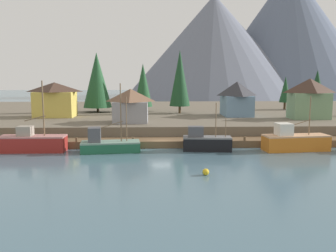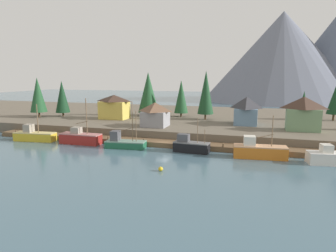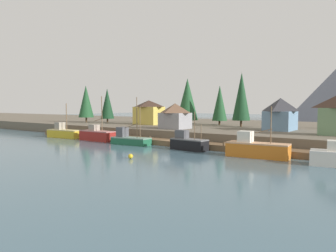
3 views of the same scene
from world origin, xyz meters
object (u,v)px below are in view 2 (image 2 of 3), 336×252
at_px(house_yellow, 114,107).
at_px(conifer_near_right, 206,92).
at_px(conifer_mid_right, 62,97).
at_px(conifer_back_right, 181,97).
at_px(conifer_mid_left, 148,92).
at_px(fishing_boat_green, 124,143).
at_px(fishing_boat_red, 80,138).
at_px(house_grey, 155,114).
at_px(conifer_near_left, 335,100).
at_px(conifer_far_left, 38,95).
at_px(fishing_boat_orange, 259,151).
at_px(house_green, 303,113).
at_px(conifer_centre, 304,102).
at_px(fishing_boat_yellow, 34,136).
at_px(house_blue, 246,110).
at_px(fishing_boat_black, 190,146).
at_px(channel_buoy, 161,169).

distance_m(house_yellow, conifer_near_right, 25.24).
xyz_separation_m(conifer_mid_right, conifer_back_right, (33.20, 9.34, 0.08)).
height_order(conifer_near_right, conifer_mid_right, conifer_near_right).
bearing_deg(conifer_mid_left, fishing_boat_green, -78.51).
bearing_deg(conifer_mid_right, fishing_boat_red, -46.99).
xyz_separation_m(house_grey, conifer_mid_right, (-31.72, 8.88, 2.83)).
height_order(conifer_near_left, conifer_far_left, conifer_far_left).
distance_m(fishing_boat_orange, house_green, 18.96).
distance_m(conifer_mid_right, conifer_centre, 67.61).
bearing_deg(house_green, fishing_boat_yellow, -164.08).
relative_size(fishing_boat_red, fishing_boat_green, 1.04).
xyz_separation_m(house_green, conifer_mid_left, (-40.51, 13.65, 3.14)).
xyz_separation_m(house_blue, conifer_mid_left, (-28.47, 8.20, 3.46)).
height_order(house_blue, conifer_mid_right, conifer_mid_right).
height_order(house_grey, conifer_mid_right, conifer_mid_right).
relative_size(house_green, conifer_centre, 0.95).
distance_m(fishing_boat_yellow, conifer_mid_right, 23.37).
distance_m(conifer_near_left, conifer_centre, 7.52).
relative_size(fishing_boat_yellow, conifer_mid_right, 0.91).
height_order(fishing_boat_red, conifer_far_left, conifer_far_left).
height_order(conifer_mid_right, conifer_far_left, conifer_far_left).
height_order(conifer_mid_right, conifer_back_right, conifer_back_right).
xyz_separation_m(fishing_boat_green, conifer_mid_right, (-29.42, 21.03, 7.18)).
bearing_deg(conifer_mid_left, fishing_boat_orange, -43.12).
height_order(house_grey, conifer_near_right, conifer_near_right).
distance_m(house_blue, house_yellow, 35.12).
height_order(fishing_boat_black, house_blue, house_blue).
bearing_deg(house_blue, conifer_near_right, 155.18).
height_order(house_green, conifer_near_right, conifer_near_right).
height_order(fishing_boat_black, conifer_mid_left, conifer_mid_left).
height_order(conifer_mid_left, conifer_far_left, conifer_mid_left).
distance_m(house_blue, conifer_back_right, 20.72).
relative_size(fishing_boat_black, conifer_mid_right, 0.66).
relative_size(conifer_mid_right, channel_buoy, 14.67).
height_order(conifer_mid_left, conifer_back_right, conifer_mid_left).
height_order(fishing_boat_green, channel_buoy, fishing_boat_green).
bearing_deg(house_blue, fishing_boat_black, -113.11).
bearing_deg(conifer_near_left, house_grey, -151.70).
bearing_deg(conifer_near_left, conifer_centre, -179.81).
distance_m(fishing_boat_red, house_yellow, 20.90).
relative_size(fishing_boat_yellow, fishing_boat_red, 0.97).
distance_m(fishing_boat_yellow, house_blue, 49.28).
height_order(fishing_boat_black, conifer_back_right, conifer_back_right).
relative_size(fishing_boat_red, conifer_mid_left, 0.76).
bearing_deg(house_yellow, conifer_near_right, 13.39).
bearing_deg(fishing_boat_red, conifer_near_left, 32.01).
xyz_separation_m(fishing_boat_yellow, conifer_centre, (58.48, 34.59, 5.97)).
bearing_deg(conifer_near_right, fishing_boat_red, -130.08).
relative_size(conifer_near_left, conifer_far_left, 0.82).
distance_m(fishing_boat_red, house_green, 47.69).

